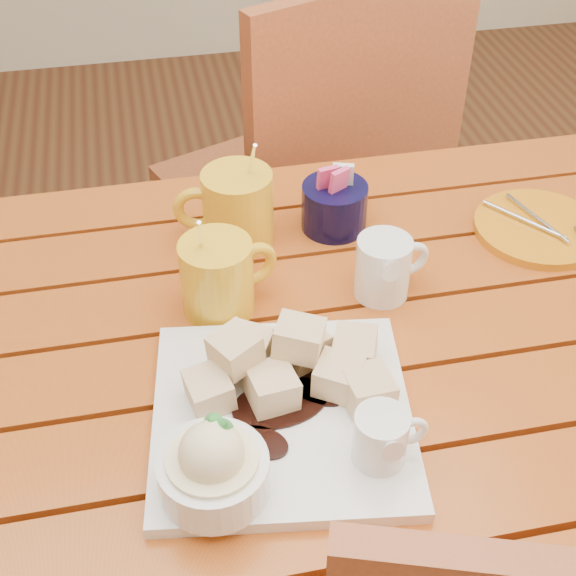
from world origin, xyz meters
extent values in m
cube|color=#8D3312|center=(0.00, -0.23, 0.73)|extent=(1.20, 0.11, 0.03)
cube|color=#8D3312|center=(0.00, -0.11, 0.73)|extent=(1.20, 0.11, 0.03)
cube|color=#8D3312|center=(0.00, 0.00, 0.73)|extent=(1.20, 0.11, 0.03)
cube|color=#8D3312|center=(0.00, 0.11, 0.73)|extent=(1.20, 0.11, 0.03)
cube|color=#8D3312|center=(0.00, 0.23, 0.73)|extent=(1.20, 0.11, 0.03)
cube|color=#8D3312|center=(0.00, 0.34, 0.73)|extent=(1.20, 0.11, 0.03)
cube|color=#8D3312|center=(0.00, 0.36, 0.68)|extent=(1.12, 0.04, 0.08)
cylinder|color=#8D3312|center=(0.55, 0.35, 0.36)|extent=(0.06, 0.06, 0.72)
cube|color=white|center=(0.00, -0.10, 0.76)|extent=(0.31, 0.31, 0.02)
cube|color=#BF873A|center=(0.06, -0.09, 0.79)|extent=(0.07, 0.07, 0.04)
cube|color=#BF873A|center=(-0.01, -0.09, 0.79)|extent=(0.06, 0.06, 0.04)
cube|color=#BF873A|center=(-0.04, -0.05, 0.82)|extent=(0.07, 0.07, 0.04)
cube|color=#BF873A|center=(-0.08, -0.08, 0.79)|extent=(0.06, 0.06, 0.04)
cube|color=#BF873A|center=(0.09, -0.05, 0.79)|extent=(0.06, 0.06, 0.04)
cube|color=#BF873A|center=(0.03, -0.05, 0.82)|extent=(0.06, 0.06, 0.04)
cube|color=#BF873A|center=(0.09, -0.11, 0.79)|extent=(0.05, 0.05, 0.04)
cube|color=#BF873A|center=(-0.03, -0.02, 0.79)|extent=(0.07, 0.07, 0.04)
cube|color=#BF873A|center=(0.03, -0.03, 0.79)|extent=(0.07, 0.07, 0.04)
cylinder|color=white|center=(-0.09, -0.19, 0.79)|extent=(0.11, 0.11, 0.04)
cylinder|color=#FFE7BB|center=(-0.09, -0.19, 0.80)|extent=(0.09, 0.09, 0.03)
sphere|color=#FFE7BB|center=(-0.09, -0.19, 0.82)|extent=(0.06, 0.06, 0.06)
cone|color=#2E8E39|center=(-0.07, -0.18, 0.85)|extent=(0.04, 0.04, 0.03)
cone|color=#2E8E39|center=(-0.08, -0.17, 0.84)|extent=(0.03, 0.03, 0.02)
cylinder|color=white|center=(0.08, -0.18, 0.79)|extent=(0.05, 0.05, 0.06)
cylinder|color=black|center=(0.08, -0.18, 0.82)|extent=(0.04, 0.04, 0.01)
cone|color=white|center=(0.08, -0.21, 0.82)|extent=(0.02, 0.02, 0.03)
torus|color=white|center=(0.11, -0.18, 0.80)|extent=(0.04, 0.01, 0.04)
cylinder|color=gold|center=(0.00, 0.22, 0.80)|extent=(0.09, 0.09, 0.10)
cylinder|color=black|center=(0.00, 0.22, 0.85)|extent=(0.08, 0.08, 0.01)
torus|color=gold|center=(-0.05, 0.23, 0.80)|extent=(0.07, 0.03, 0.07)
cylinder|color=silver|center=(0.02, 0.23, 0.84)|extent=(0.02, 0.06, 0.14)
cylinder|color=gold|center=(-0.04, 0.09, 0.80)|extent=(0.09, 0.09, 0.10)
cylinder|color=black|center=(-0.04, 0.09, 0.84)|extent=(0.07, 0.07, 0.01)
torus|color=gold|center=(0.01, 0.11, 0.80)|extent=(0.06, 0.03, 0.06)
cylinder|color=silver|center=(-0.06, 0.10, 0.83)|extent=(0.01, 0.06, 0.13)
cylinder|color=white|center=(0.16, 0.08, 0.79)|extent=(0.07, 0.07, 0.08)
cylinder|color=white|center=(0.16, 0.08, 0.83)|extent=(0.05, 0.05, 0.01)
cone|color=white|center=(0.16, 0.04, 0.82)|extent=(0.03, 0.03, 0.03)
torus|color=white|center=(0.20, 0.08, 0.79)|extent=(0.05, 0.02, 0.05)
cylinder|color=black|center=(0.14, 0.23, 0.78)|extent=(0.09, 0.09, 0.07)
cube|color=#F4427E|center=(0.13, 0.23, 0.83)|extent=(0.03, 0.02, 0.04)
cube|color=white|center=(0.15, 0.23, 0.83)|extent=(0.03, 0.02, 0.04)
cube|color=#F4427E|center=(0.14, 0.22, 0.83)|extent=(0.03, 0.03, 0.04)
cylinder|color=orange|center=(0.41, 0.16, 0.76)|extent=(0.18, 0.18, 0.01)
cylinder|color=silver|center=(0.39, 0.17, 0.77)|extent=(0.08, 0.11, 0.01)
cylinder|color=silver|center=(0.41, 0.17, 0.77)|extent=(0.04, 0.13, 0.01)
cube|color=brown|center=(0.19, 0.74, 0.48)|extent=(0.60, 0.60, 0.03)
cylinder|color=brown|center=(0.30, 0.99, 0.23)|extent=(0.04, 0.04, 0.46)
cylinder|color=brown|center=(-0.06, 0.85, 0.23)|extent=(0.04, 0.04, 0.46)
cylinder|color=brown|center=(0.45, 0.63, 0.23)|extent=(0.04, 0.04, 0.46)
cylinder|color=brown|center=(0.08, 0.48, 0.23)|extent=(0.04, 0.04, 0.46)
cube|color=brown|center=(0.27, 0.54, 0.73)|extent=(0.44, 0.20, 0.48)
camera|label=1|loc=(-0.11, -0.65, 1.42)|focal=50.00mm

